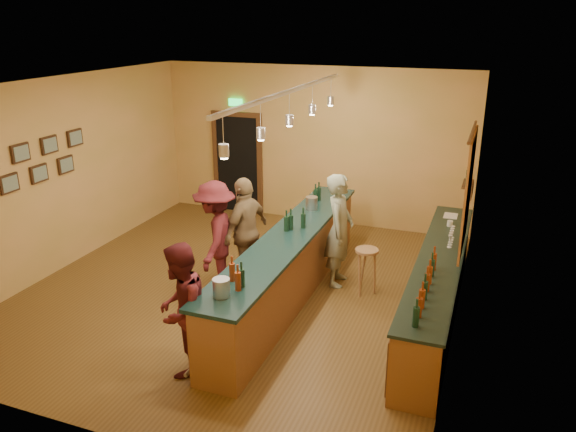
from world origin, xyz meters
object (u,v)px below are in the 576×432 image
at_px(customer_c, 216,237).
at_px(bar_stool, 367,258).
at_px(bartender, 339,230).
at_px(customer_a, 181,310).
at_px(back_counter, 437,287).
at_px(customer_b, 246,231).
at_px(tasting_bar, 289,262).

relative_size(customer_c, bar_stool, 2.38).
relative_size(bartender, customer_a, 1.11).
height_order(back_counter, customer_c, customer_c).
xyz_separation_m(bartender, customer_a, (-1.11, -2.97, -0.09)).
bearing_deg(customer_a, customer_c, -173.42).
height_order(customer_b, bar_stool, customer_b).
xyz_separation_m(bartender, customer_b, (-1.40, -0.48, -0.03)).
xyz_separation_m(tasting_bar, customer_a, (-0.55, -2.20, 0.22)).
relative_size(customer_a, customer_c, 0.93).
relative_size(back_counter, customer_a, 2.75).
bearing_deg(bartender, back_counter, -114.87).
bearing_deg(customer_b, bartender, 121.00).
relative_size(tasting_bar, bartender, 2.79).
height_order(back_counter, bartender, bartender).
distance_m(bartender, bar_stool, 0.63).
xyz_separation_m(customer_b, bar_stool, (1.90, 0.28, -0.28)).
height_order(back_counter, customer_b, customer_b).
height_order(back_counter, tasting_bar, tasting_bar).
bearing_deg(customer_c, customer_a, 1.23).
distance_m(tasting_bar, customer_c, 1.21).
relative_size(bartender, customer_c, 1.03).
relative_size(tasting_bar, customer_a, 3.08).
height_order(customer_a, bar_stool, customer_a).
bearing_deg(customer_c, tasting_bar, 80.01).
bearing_deg(back_counter, customer_c, -175.02).
xyz_separation_m(customer_b, customer_c, (-0.33, -0.40, 0.00)).
xyz_separation_m(back_counter, bartender, (-1.62, 0.59, 0.43)).
xyz_separation_m(back_counter, customer_a, (-2.73, -2.38, 0.34)).
relative_size(back_counter, bar_stool, 6.12).
xyz_separation_m(customer_a, bar_stool, (1.61, 2.77, -0.23)).
relative_size(bartender, customer_b, 1.04).
relative_size(customer_a, bar_stool, 2.22).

